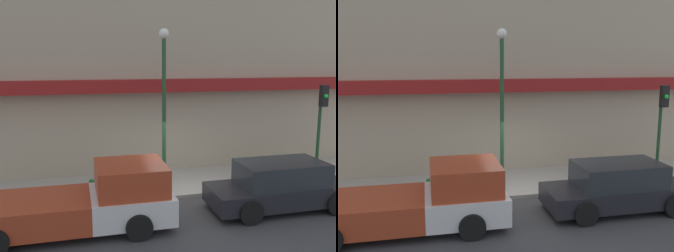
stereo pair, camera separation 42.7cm
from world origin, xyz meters
TOP-DOWN VIEW (x-y plane):
  - ground_plane at (0.00, 0.00)m, footprint 80.00×80.00m
  - sidewalk at (0.00, 1.55)m, footprint 36.00×3.11m
  - building at (-0.01, 4.59)m, footprint 19.80×3.80m
  - pickup_truck at (-3.36, -1.56)m, footprint 5.69×2.31m
  - parked_car at (2.71, -1.56)m, footprint 4.64×1.97m
  - fire_hydrant at (-3.07, 0.68)m, footprint 0.20×0.20m
  - street_lamp at (-0.43, 1.18)m, footprint 0.36×0.36m
  - traffic_light at (5.50, 0.44)m, footprint 0.28×0.42m

SIDE VIEW (x-z plane):
  - ground_plane at x=0.00m, z-range 0.00..0.00m
  - sidewalk at x=0.00m, z-range 0.00..0.13m
  - fire_hydrant at x=-3.07m, z-range 0.13..0.73m
  - parked_car at x=2.71m, z-range -0.02..1.52m
  - pickup_truck at x=-3.36m, z-range -0.11..1.70m
  - traffic_light at x=5.50m, z-range 0.82..4.46m
  - street_lamp at x=-0.43m, z-range 0.83..6.46m
  - building at x=-0.01m, z-range -0.01..10.91m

